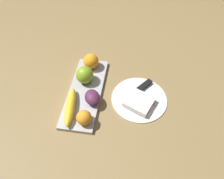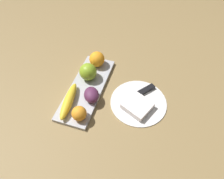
# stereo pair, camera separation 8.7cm
# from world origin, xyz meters

# --- Properties ---
(ground_plane) EXTENTS (2.40, 2.40, 0.00)m
(ground_plane) POSITION_xyz_m (0.00, 0.00, 0.00)
(ground_plane) COLOR olive
(fruit_tray) EXTENTS (0.40, 0.15, 0.02)m
(fruit_tray) POSITION_xyz_m (0.01, 0.03, 0.01)
(fruit_tray) COLOR #B0B0B7
(fruit_tray) RESTS_ON ground_plane
(apple) EXTENTS (0.08, 0.08, 0.08)m
(apple) POSITION_xyz_m (-0.04, 0.02, 0.06)
(apple) COLOR #84A926
(apple) RESTS_ON fruit_tray
(banana) EXTENTS (0.19, 0.06, 0.04)m
(banana) POSITION_xyz_m (0.12, -0.01, 0.04)
(banana) COLOR yellow
(banana) RESTS_ON fruit_tray
(orange_near_apple) EXTENTS (0.07, 0.07, 0.07)m
(orange_near_apple) POSITION_xyz_m (-0.14, 0.03, 0.05)
(orange_near_apple) COLOR orange
(orange_near_apple) RESTS_ON fruit_tray
(orange_near_banana) EXTENTS (0.06, 0.06, 0.06)m
(orange_near_banana) POSITION_xyz_m (0.17, 0.06, 0.05)
(orange_near_banana) COLOR orange
(orange_near_banana) RESTS_ON fruit_tray
(grape_bunch) EXTENTS (0.10, 0.09, 0.05)m
(grape_bunch) POSITION_xyz_m (0.06, 0.07, 0.04)
(grape_bunch) COLOR #552547
(grape_bunch) RESTS_ON fruit_tray
(dinner_plate) EXTENTS (0.25, 0.25, 0.01)m
(dinner_plate) POSITION_xyz_m (0.01, 0.27, 0.00)
(dinner_plate) COLOR white
(dinner_plate) RESTS_ON ground_plane
(folded_napkin) EXTENTS (0.14, 0.14, 0.03)m
(folded_napkin) POSITION_xyz_m (0.04, 0.27, 0.02)
(folded_napkin) COLOR white
(folded_napkin) RESTS_ON dinner_plate
(knife) EXTENTS (0.15, 0.13, 0.01)m
(knife) POSITION_xyz_m (-0.04, 0.28, 0.01)
(knife) COLOR silver
(knife) RESTS_ON dinner_plate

